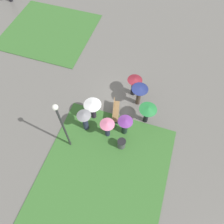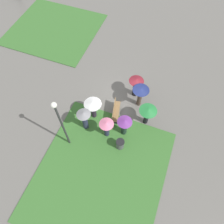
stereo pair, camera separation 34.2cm
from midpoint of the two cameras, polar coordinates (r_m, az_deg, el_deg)
The scene contains 13 objects.
ground_plane at distance 16.41m, azimuth 4.02°, elevation 2.54°, with size 90.00×90.00×0.00m, color #66635E.
lawn_patch_near at distance 14.12m, azimuth -2.36°, elevation -15.87°, with size 8.66×7.67×0.06m.
lawn_patch_far at distance 22.65m, azimuth -14.40°, elevation 20.26°, with size 7.39×7.92×0.06m.
park_bench at distance 15.42m, azimuth 1.50°, elevation 0.27°, with size 1.77×0.80×0.90m.
lamp_post at distance 12.34m, azimuth -12.54°, elevation -2.29°, with size 0.32×0.32×4.86m.
trash_bin at distance 14.34m, azimuth 2.82°, elevation -8.42°, with size 0.56×0.56×0.84m.
crowd_person_navy at distance 15.23m, azimuth 8.11°, elevation 5.10°, with size 1.16×1.16×1.95m.
crowd_person_pink at distance 14.01m, azimuth -0.74°, elevation -3.84°, with size 0.95×0.95×1.73m.
crowd_person_white at distance 14.67m, azimuth -4.33°, elevation 1.53°, with size 1.18×1.18×1.78m.
crowd_person_green at distance 14.58m, azimuth 9.99°, elevation -0.03°, with size 1.19×1.19×1.74m.
crowd_person_maroon at distance 15.96m, azimuth 6.88°, elevation 7.15°, with size 1.07×1.07×1.78m.
crowd_person_grey at distance 14.33m, azimuth -6.56°, elevation -1.66°, with size 0.93×0.93×1.95m.
crowd_person_purple at distance 14.19m, azimuth 3.95°, elevation -3.44°, with size 0.98×0.98×1.72m.
Camera 2 is at (-8.79, -2.28, 13.66)m, focal length 35.00 mm.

